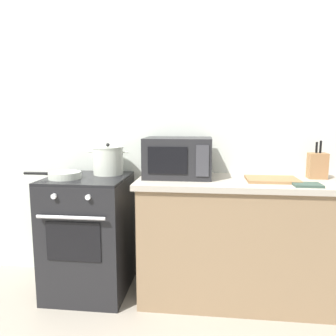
% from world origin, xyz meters
% --- Properties ---
extents(back_wall, '(4.40, 0.10, 2.50)m').
position_xyz_m(back_wall, '(0.30, 0.97, 1.25)').
color(back_wall, silver).
rests_on(back_wall, ground_plane).
extents(lower_cabinet_right, '(1.64, 0.56, 0.88)m').
position_xyz_m(lower_cabinet_right, '(0.90, 0.62, 0.44)').
color(lower_cabinet_right, '#8C7051').
rests_on(lower_cabinet_right, ground_plane).
extents(countertop_right, '(1.70, 0.60, 0.04)m').
position_xyz_m(countertop_right, '(0.90, 0.62, 0.90)').
color(countertop_right, '#ADA393').
rests_on(countertop_right, lower_cabinet_right).
extents(stove, '(0.60, 0.64, 0.92)m').
position_xyz_m(stove, '(-0.35, 0.60, 0.46)').
color(stove, black).
rests_on(stove, ground_plane).
extents(stock_pot, '(0.33, 0.24, 0.25)m').
position_xyz_m(stock_pot, '(-0.22, 0.73, 1.03)').
color(stock_pot, silver).
rests_on(stock_pot, stove).
extents(frying_pan, '(0.44, 0.24, 0.05)m').
position_xyz_m(frying_pan, '(-0.50, 0.52, 0.95)').
color(frying_pan, silver).
rests_on(frying_pan, stove).
extents(microwave, '(0.50, 0.37, 0.30)m').
position_xyz_m(microwave, '(0.34, 0.68, 1.07)').
color(microwave, '#232326').
rests_on(microwave, countertop_right).
extents(cutting_board, '(0.36, 0.26, 0.02)m').
position_xyz_m(cutting_board, '(1.02, 0.60, 0.93)').
color(cutting_board, '#997047').
rests_on(cutting_board, countertop_right).
extents(knife_block, '(0.13, 0.10, 0.28)m').
position_xyz_m(knife_block, '(1.37, 0.74, 1.02)').
color(knife_block, '#997047').
rests_on(knife_block, countertop_right).
extents(oven_mitt, '(0.18, 0.14, 0.02)m').
position_xyz_m(oven_mitt, '(1.22, 0.44, 0.93)').
color(oven_mitt, '#384C42').
rests_on(oven_mitt, countertop_right).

